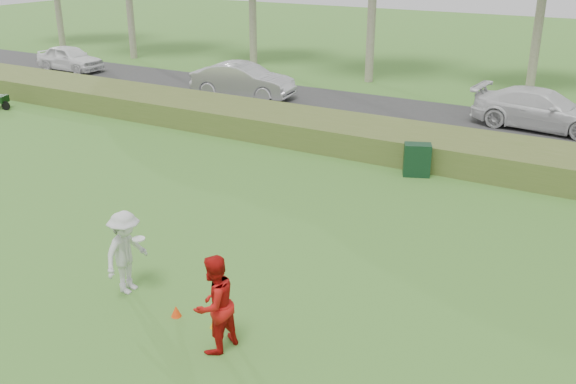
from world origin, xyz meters
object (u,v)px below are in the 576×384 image
Objects in this scene: cone_yellow at (214,323)px; car_right at (542,109)px; cone_orange at (176,311)px; car_left at (70,58)px; player_white at (126,252)px; utility_cabinet at (417,160)px; car_mid at (243,80)px; player_red at (214,304)px.

car_right is (2.92, 17.95, 0.74)m from cone_yellow.
cone_yellow is 18.20m from car_right.
cone_orange is 0.06× the size of car_left.
cone_orange is 0.04× the size of car_right.
player_white is at bearing 169.15° from cone_orange.
player_white reaches higher than car_left.
utility_cabinet is at bearing -105.15° from car_left.
car_left is at bearing 140.95° from utility_cabinet.
cone_orange is (1.53, -0.29, -0.81)m from player_white.
car_right is (13.30, 1.40, -0.03)m from car_mid.
player_red is at bearing 176.52° from car_right.
player_red reaches higher than player_white.
cone_yellow is at bearing -98.92° from player_white.
car_mid is at bearing 127.60° from utility_cabinet.
car_left is (-23.18, 6.77, 0.25)m from utility_cabinet.
player_red is 20.23m from car_mid.
cone_yellow is at bearing -131.85° from player_red.
car_mid is 13.37m from car_right.
car_left is (-20.28, 16.91, -0.15)m from player_white.
car_mid is (12.34, -0.61, 0.09)m from car_left.
player_white is 26.41m from car_left.
car_left is at bearing 141.74° from cone_orange.
cone_orange is at bearing -120.23° from utility_cabinet.
player_red is at bearing -126.24° from car_left.
car_right is at bearing -179.00° from player_red.
car_left is at bearing -118.75° from player_red.
car_left reaches higher than cone_yellow.
utility_cabinet is at bearing -19.26° from player_white.
player_red reaches higher than car_mid.
car_mid is (-7.94, 16.30, -0.06)m from player_white.
car_right reaches higher than cone_yellow.
cone_orange is (-1.35, 0.49, -0.84)m from player_red.
player_red reaches higher than car_right.
car_mid reaches higher than car_left.
player_red is 29.15m from car_left.
cone_yellow is at bearing 174.89° from car_right.
cone_yellow is 0.04× the size of car_mid.
car_mid is at bearing 122.10° from cone_yellow.
utility_cabinet is (0.01, 10.93, -0.43)m from player_red.
cone_orange is 0.05× the size of car_mid.
cone_yellow is 0.04× the size of car_right.
cone_yellow is (0.91, 0.05, -0.02)m from cone_orange.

